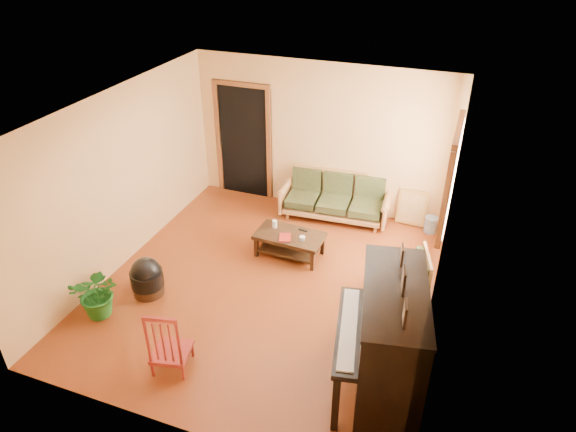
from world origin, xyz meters
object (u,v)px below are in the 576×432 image
at_px(sofa, 335,198).
at_px(coffee_table, 290,245).
at_px(armchair, 400,277).
at_px(piano, 390,340).
at_px(potted_plant, 98,293).
at_px(red_chair, 169,337).
at_px(footstool, 147,281).
at_px(ceramic_crock, 431,225).

bearing_deg(sofa, coffee_table, -107.64).
height_order(sofa, armchair, sofa).
bearing_deg(coffee_table, piano, -47.22).
bearing_deg(potted_plant, red_chair, -18.80).
bearing_deg(potted_plant, footstool, 60.52).
bearing_deg(coffee_table, ceramic_crock, 36.32).
xyz_separation_m(piano, red_chair, (-2.38, -0.58, -0.23)).
xyz_separation_m(footstool, potted_plant, (-0.33, -0.59, 0.14)).
bearing_deg(footstool, red_chair, -45.58).
distance_m(sofa, red_chair, 4.03).
bearing_deg(potted_plant, ceramic_crock, 43.18).
relative_size(sofa, armchair, 2.36).
bearing_deg(armchair, footstool, -177.89).
distance_m(footstool, red_chair, 1.49).
bearing_deg(potted_plant, armchair, 24.28).
bearing_deg(piano, coffee_table, 121.85).
bearing_deg(piano, red_chair, -177.29).
distance_m(piano, footstool, 3.47).
distance_m(piano, ceramic_crock, 3.52).
bearing_deg(coffee_table, potted_plant, -130.93).
distance_m(armchair, piano, 1.55).
height_order(coffee_table, ceramic_crock, coffee_table).
bearing_deg(footstool, piano, -7.87).
height_order(coffee_table, piano, piano).
bearing_deg(armchair, sofa, 112.35).
xyz_separation_m(armchair, potted_plant, (-3.63, -1.64, -0.04)).
xyz_separation_m(piano, potted_plant, (-3.74, -0.11, -0.33)).
height_order(armchair, footstool, armchair).
distance_m(footstool, potted_plant, 0.69).
xyz_separation_m(armchair, ceramic_crock, (0.20, 1.96, -0.26)).
relative_size(coffee_table, red_chair, 1.16).
xyz_separation_m(sofa, potted_plant, (-2.19, -3.48, -0.04)).
height_order(coffee_table, footstool, footstool).
height_order(piano, footstool, piano).
xyz_separation_m(sofa, ceramic_crock, (1.64, 0.12, -0.26)).
distance_m(armchair, footstool, 3.46).
xyz_separation_m(coffee_table, footstool, (-1.53, -1.56, 0.03)).
relative_size(footstool, red_chair, 0.50).
xyz_separation_m(sofa, armchair, (1.43, -1.84, -0.00)).
bearing_deg(piano, footstool, 161.20).
distance_m(red_chair, potted_plant, 1.44).
height_order(sofa, coffee_table, sofa).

